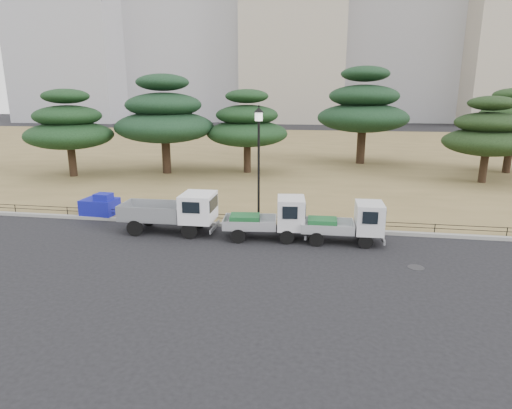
% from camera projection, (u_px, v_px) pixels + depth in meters
% --- Properties ---
extents(ground, '(220.00, 220.00, 0.00)m').
position_uv_depth(ground, '(248.00, 246.00, 17.87)').
color(ground, black).
extents(lawn, '(120.00, 56.00, 0.15)m').
position_uv_depth(lawn, '(299.00, 151.00, 47.07)').
color(lawn, olive).
rests_on(lawn, ground).
extents(curb, '(120.00, 0.25, 0.16)m').
position_uv_depth(curb, '(258.00, 226.00, 20.33)').
color(curb, gray).
rests_on(curb, ground).
extents(truck_large, '(4.31, 1.79, 1.87)m').
position_uv_depth(truck_large, '(174.00, 210.00, 19.45)').
color(truck_large, black).
rests_on(truck_large, ground).
extents(truck_kei_front, '(3.64, 1.86, 1.86)m').
position_uv_depth(truck_kei_front, '(271.00, 218.00, 18.62)').
color(truck_kei_front, black).
rests_on(truck_kei_front, ground).
extents(truck_kei_rear, '(3.42, 1.55, 1.77)m').
position_uv_depth(truck_kei_rear, '(349.00, 223.00, 18.12)').
color(truck_kei_rear, black).
rests_on(truck_kei_rear, ground).
extents(street_lamp, '(0.49, 0.49, 5.46)m').
position_uv_depth(street_lamp, '(259.00, 146.00, 19.68)').
color(street_lamp, black).
rests_on(street_lamp, lawn).
extents(pipe_fence, '(38.00, 0.04, 0.40)m').
position_uv_depth(pipe_fence, '(259.00, 218.00, 20.39)').
color(pipe_fence, black).
rests_on(pipe_fence, lawn).
extents(tarp_pile, '(1.77, 1.34, 1.14)m').
position_uv_depth(tarp_pile, '(100.00, 206.00, 22.02)').
color(tarp_pile, '#151AA9').
rests_on(tarp_pile, lawn).
extents(manhole, '(0.60, 0.60, 0.01)m').
position_uv_depth(manhole, '(416.00, 267.00, 15.68)').
color(manhole, '#2D2D30').
rests_on(manhole, ground).
extents(pine_west_far, '(6.36, 6.36, 6.42)m').
position_uv_depth(pine_west_far, '(69.00, 127.00, 31.55)').
color(pine_west_far, black).
rests_on(pine_west_far, lawn).
extents(pine_west_near, '(7.52, 7.52, 7.52)m').
position_uv_depth(pine_west_near, '(164.00, 117.00, 32.62)').
color(pine_west_near, black).
rests_on(pine_west_near, lawn).
extents(pine_center_left, '(6.31, 6.31, 6.41)m').
position_uv_depth(pine_center_left, '(247.00, 125.00, 33.08)').
color(pine_center_left, black).
rests_on(pine_center_left, lawn).
extents(pine_center_right, '(7.90, 7.90, 8.38)m').
position_uv_depth(pine_center_right, '(363.00, 108.00, 37.21)').
color(pine_center_right, black).
rests_on(pine_center_right, lawn).
extents(pine_east_near, '(5.88, 5.88, 5.93)m').
position_uv_depth(pine_east_near, '(488.00, 133.00, 29.24)').
color(pine_east_near, black).
rests_on(pine_east_near, lawn).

